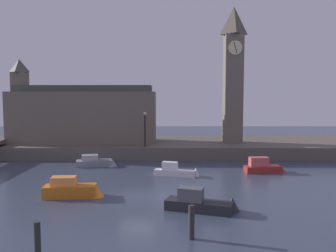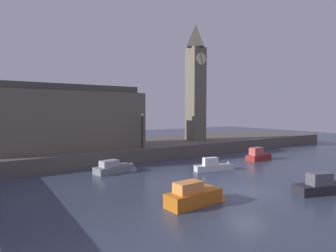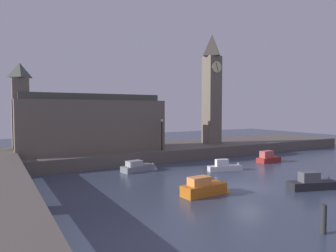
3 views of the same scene
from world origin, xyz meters
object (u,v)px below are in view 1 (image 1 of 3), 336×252
(streetlamp, at_px, (145,125))
(boat_barge_dark, at_px, (205,204))
(parliament_hall, at_px, (82,115))
(mooring_post_left, at_px, (37,239))
(boat_ferry_white, at_px, (178,172))
(boat_patrol_orange, at_px, (75,189))
(mooring_post_right, at_px, (192,222))
(boat_dinghy_red, at_px, (266,167))
(clock_tower, at_px, (233,73))
(boat_cruiser_grey, at_px, (98,162))

(streetlamp, relative_size, boat_barge_dark, 0.79)
(parliament_hall, bearing_deg, mooring_post_left, -80.17)
(mooring_post_left, height_order, boat_ferry_white, mooring_post_left)
(mooring_post_left, height_order, boat_patrol_orange, mooring_post_left)
(boat_barge_dark, distance_m, boat_ferry_white, 9.90)
(mooring_post_left, bearing_deg, mooring_post_right, 14.63)
(mooring_post_right, relative_size, boat_patrol_orange, 0.40)
(mooring_post_right, relative_size, boat_dinghy_red, 0.43)
(boat_patrol_orange, bearing_deg, parliament_hall, 102.10)
(parliament_hall, xyz_separation_m, streetlamp, (8.30, -4.05, -1.03))
(clock_tower, bearing_deg, boat_cruiser_grey, -154.14)
(parliament_hall, relative_size, mooring_post_right, 10.17)
(mooring_post_right, distance_m, boat_dinghy_red, 17.74)
(streetlamp, xyz_separation_m, boat_dinghy_red, (12.13, -6.99, -3.49))
(boat_barge_dark, bearing_deg, mooring_post_right, -104.84)
(mooring_post_left, relative_size, boat_dinghy_red, 0.39)
(streetlamp, height_order, mooring_post_right, streetlamp)
(boat_ferry_white, bearing_deg, boat_cruiser_grey, 150.90)
(mooring_post_right, relative_size, boat_barge_dark, 0.35)
(boat_barge_dark, bearing_deg, boat_cruiser_grey, 124.06)
(parliament_hall, xyz_separation_m, boat_ferry_white, (11.91, -12.58, -4.61))
(streetlamp, xyz_separation_m, mooring_post_right, (3.88, -22.69, -3.11))
(clock_tower, distance_m, mooring_post_right, 28.79)
(boat_ferry_white, distance_m, boat_patrol_orange, 10.25)
(parliament_hall, bearing_deg, boat_cruiser_grey, -65.70)
(streetlamp, xyz_separation_m, boat_patrol_orange, (-4.17, -15.19, -3.44))
(clock_tower, xyz_separation_m, mooring_post_right, (-6.94, -26.33, -9.34))
(streetlamp, relative_size, boat_cruiser_grey, 0.88)
(parliament_hall, height_order, mooring_post_left, parliament_hall)
(clock_tower, relative_size, streetlamp, 4.19)
(clock_tower, distance_m, boat_barge_dark, 24.71)
(boat_dinghy_red, distance_m, boat_patrol_orange, 18.25)
(boat_dinghy_red, bearing_deg, clock_tower, 96.99)
(clock_tower, height_order, parliament_hall, clock_tower)
(parliament_hall, xyz_separation_m, boat_cruiser_grey, (3.59, -7.95, -4.61))
(boat_cruiser_grey, height_order, boat_dinghy_red, boat_dinghy_red)
(mooring_post_left, distance_m, mooring_post_right, 7.46)
(clock_tower, relative_size, boat_ferry_white, 3.82)
(mooring_post_right, bearing_deg, boat_patrol_orange, 137.06)
(parliament_hall, xyz_separation_m, boat_dinghy_red, (20.43, -11.04, -4.52))
(parliament_hall, relative_size, mooring_post_left, 11.21)
(mooring_post_right, height_order, boat_cruiser_grey, mooring_post_right)
(boat_cruiser_grey, relative_size, boat_dinghy_red, 1.11)
(mooring_post_right, height_order, boat_patrol_orange, mooring_post_right)
(boat_ferry_white, bearing_deg, boat_barge_dark, -81.67)
(boat_barge_dark, bearing_deg, clock_tower, 75.24)
(clock_tower, distance_m, mooring_post_left, 32.95)
(clock_tower, relative_size, boat_barge_dark, 3.30)
(boat_cruiser_grey, distance_m, boat_barge_dark, 17.42)
(boat_ferry_white, bearing_deg, mooring_post_right, -88.88)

